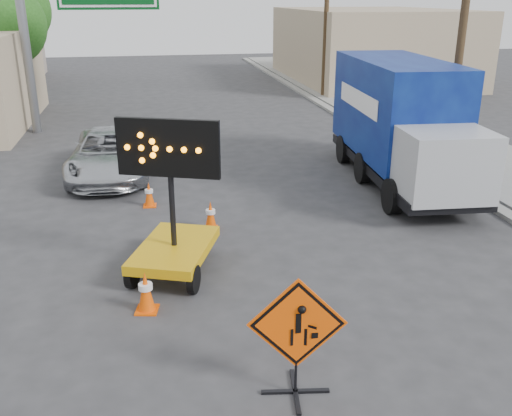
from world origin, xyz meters
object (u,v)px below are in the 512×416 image
object	(u,v)px
arrow_board	(174,240)
pickup_truck	(111,154)
box_truck	(400,129)
construction_sign	(297,335)

from	to	relation	value
arrow_board	pickup_truck	distance (m)	7.43
box_truck	arrow_board	bearing A→B (deg)	-141.18
pickup_truck	box_truck	xyz separation A→B (m)	(8.70, -2.37, 0.93)
construction_sign	box_truck	distance (m)	10.79
arrow_board	pickup_truck	size ratio (longest dim) A/B	0.62
box_truck	pickup_truck	bearing A→B (deg)	169.16
construction_sign	box_truck	bearing A→B (deg)	66.92
construction_sign	box_truck	size ratio (longest dim) A/B	0.24
construction_sign	pickup_truck	xyz separation A→B (m)	(-3.05, 11.53, -0.26)
construction_sign	pickup_truck	distance (m)	11.93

